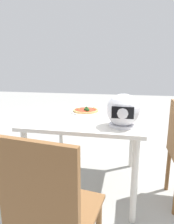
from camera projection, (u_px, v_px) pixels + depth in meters
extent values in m
plane|color=#9E9E99|center=(88.00, 182.00, 2.04)|extent=(14.00, 14.00, 0.00)
cube|color=beige|center=(88.00, 117.00, 1.88)|extent=(1.00, 1.01, 0.03)
cylinder|color=beige|center=(132.00, 139.00, 2.30)|extent=(0.05, 0.05, 0.69)
cylinder|color=beige|center=(61.00, 134.00, 2.48)|extent=(0.05, 0.05, 0.69)
cylinder|color=beige|center=(134.00, 181.00, 1.45)|extent=(0.05, 0.05, 0.69)
cylinder|color=beige|center=(26.00, 169.00, 1.63)|extent=(0.05, 0.05, 0.69)
cylinder|color=white|center=(86.00, 112.00, 2.01)|extent=(0.31, 0.31, 0.01)
cylinder|color=tan|center=(86.00, 110.00, 2.01)|extent=(0.26, 0.26, 0.02)
cylinder|color=red|center=(86.00, 109.00, 2.01)|extent=(0.23, 0.23, 0.00)
sphere|color=#234C1E|center=(88.00, 110.00, 1.92)|extent=(0.04, 0.04, 0.04)
sphere|color=#234C1E|center=(85.00, 109.00, 1.96)|extent=(0.03, 0.03, 0.03)
sphere|color=#234C1E|center=(87.00, 108.00, 2.03)|extent=(0.03, 0.03, 0.03)
cylinder|color=#E0D172|center=(94.00, 108.00, 2.05)|extent=(0.03, 0.03, 0.01)
cylinder|color=#E0D172|center=(96.00, 109.00, 2.00)|extent=(0.02, 0.02, 0.01)
cylinder|color=#E0D172|center=(79.00, 109.00, 2.00)|extent=(0.03, 0.03, 0.02)
cylinder|color=#E0D172|center=(87.00, 110.00, 1.95)|extent=(0.02, 0.02, 0.01)
sphere|color=silver|center=(123.00, 110.00, 1.51)|extent=(0.26, 0.26, 0.26)
cylinder|color=silver|center=(122.00, 125.00, 1.54)|extent=(0.21, 0.21, 0.02)
cube|color=black|center=(123.00, 113.00, 1.40)|extent=(0.16, 0.02, 0.09)
cube|color=brown|center=(59.00, 211.00, 1.03)|extent=(0.45, 0.45, 0.02)
cube|color=brown|center=(37.00, 192.00, 0.80)|extent=(0.38, 0.08, 0.45)
cylinder|color=brown|center=(49.00, 216.00, 1.29)|extent=(0.04, 0.04, 0.43)
cylinder|color=brown|center=(168.00, 169.00, 1.88)|extent=(0.04, 0.04, 0.43)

